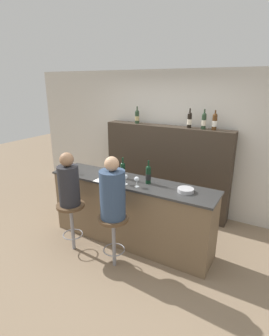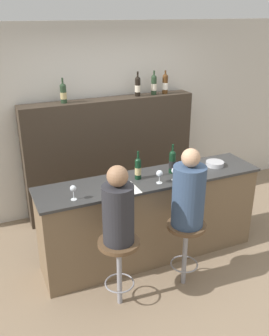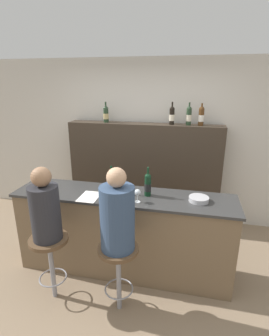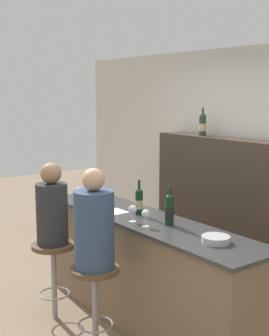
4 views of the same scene
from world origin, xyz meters
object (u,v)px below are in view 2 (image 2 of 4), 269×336
at_px(wine_bottle_backbar_0, 63,93).
at_px(wine_glass_2, 175,171).
at_px(bar_stool_right, 186,237).
at_px(wine_glass_1, 159,174).
at_px(wine_bottle_backbar_3, 165,84).
at_px(wine_bottle_counter_0, 138,168).
at_px(wine_bottle_backbar_1, 138,86).
at_px(bar_stool_left, 119,255).
at_px(metal_bowl, 215,164).
at_px(guest_seated_right, 189,193).
at_px(guest_seated_left, 118,210).
at_px(wine_bottle_counter_1, 172,161).
at_px(wine_glass_0, 73,189).
at_px(wine_bottle_backbar_2, 154,85).

xyz_separation_m(wine_bottle_backbar_0, wine_glass_2, (0.81, -1.43, -0.64)).
bearing_deg(bar_stool_right, wine_glass_1, 101.26).
relative_size(wine_bottle_backbar_3, wine_glass_2, 2.17).
relative_size(wine_bottle_counter_0, wine_glass_1, 2.18).
height_order(wine_bottle_backbar_1, bar_stool_left, wine_bottle_backbar_1).
height_order(wine_bottle_counter_0, wine_glass_2, wine_bottle_counter_0).
relative_size(metal_bowl, guest_seated_right, 0.27).
height_order(wine_bottle_backbar_1, guest_seated_left, wine_bottle_backbar_1).
bearing_deg(metal_bowl, wine_bottle_counter_1, 176.95).
height_order(wine_glass_0, metal_bowl, wine_glass_0).
height_order(wine_bottle_counter_1, bar_stool_left, wine_bottle_counter_1).
xyz_separation_m(wine_glass_2, bar_stool_left, (-0.83, -0.44, -0.54)).
relative_size(wine_bottle_backbar_0, guest_seated_right, 0.39).
bearing_deg(wine_bottle_backbar_0, wine_bottle_backbar_2, 0.00).
bearing_deg(guest_seated_right, wine_glass_0, 156.58).
bearing_deg(wine_bottle_counter_0, wine_bottle_counter_1, -0.00).
bearing_deg(wine_bottle_backbar_1, wine_bottle_backbar_3, 0.00).
distance_m(wine_bottle_counter_0, wine_bottle_backbar_0, 1.46).
distance_m(wine_bottle_counter_1, wine_glass_2, 0.21).
bearing_deg(wine_bottle_backbar_0, wine_bottle_backbar_1, 0.00).
bearing_deg(guest_seated_right, wine_bottle_backbar_0, 110.90).
xyz_separation_m(wine_bottle_backbar_3, bar_stool_left, (-1.46, -1.87, -1.20)).
bearing_deg(bar_stool_left, guest_seated_right, 0.00).
distance_m(bar_stool_left, guest_seated_right, 0.89).
relative_size(wine_glass_2, bar_stool_left, 0.20).
xyz_separation_m(wine_bottle_backbar_1, wine_glass_1, (-0.39, -1.43, -0.65)).
bearing_deg(wine_bottle_backbar_0, wine_bottle_backbar_3, 0.00).
bearing_deg(wine_bottle_counter_0, wine_bottle_backbar_0, 110.54).
distance_m(wine_glass_1, wine_glass_2, 0.18).
bearing_deg(wine_bottle_backbar_0, wine_glass_1, -66.33).
height_order(wine_bottle_backbar_3, wine_glass_0, wine_bottle_backbar_3).
height_order(wine_bottle_backbar_0, wine_bottle_backbar_3, wine_bottle_backbar_3).
relative_size(wine_glass_2, metal_bowl, 0.68).
bearing_deg(wine_bottle_counter_0, wine_bottle_backbar_1, 65.88).
distance_m(wine_glass_1, guest_seated_right, 0.45).
xyz_separation_m(wine_glass_2, guest_seated_right, (-0.09, -0.44, -0.04)).
xyz_separation_m(wine_glass_2, bar_stool_right, (-0.09, -0.44, -0.54)).
height_order(wine_bottle_counter_1, wine_glass_0, wine_bottle_counter_1).
bearing_deg(guest_seated_left, bar_stool_right, 0.00).
xyz_separation_m(wine_bottle_counter_1, wine_glass_0, (-1.19, -0.19, -0.02)).
relative_size(wine_bottle_counter_0, wine_bottle_backbar_0, 1.02).
relative_size(wine_bottle_backbar_0, wine_bottle_backbar_3, 0.99).
bearing_deg(wine_bottle_counter_0, wine_glass_0, -166.12).
bearing_deg(bar_stool_right, wine_bottle_backbar_2, 73.66).
relative_size(wine_bottle_backbar_0, wine_bottle_backbar_1, 0.95).
bearing_deg(metal_bowl, wine_bottle_counter_0, 178.26).
bearing_deg(wine_bottle_counter_0, bar_stool_left, -127.37).
bearing_deg(wine_bottle_counter_1, wine_glass_2, -112.10).
relative_size(wine_bottle_counter_0, guest_seated_right, 0.40).
distance_m(wine_bottle_counter_0, wine_glass_1, 0.25).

